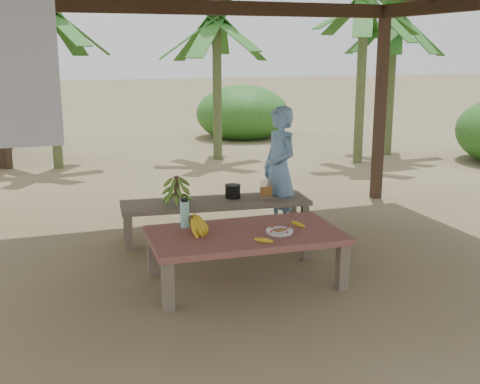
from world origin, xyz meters
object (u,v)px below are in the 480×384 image
object	(u,v)px
work_table	(245,239)
cooking_pot	(233,192)
ripe_banana_bunch	(191,224)
woman	(280,169)
bench	(216,205)
water_flask	(185,213)
plate	(280,231)

from	to	relation	value
work_table	cooking_pot	size ratio (longest dim) A/B	10.17
ripe_banana_bunch	woman	bearing A→B (deg)	42.89
bench	woman	world-z (taller)	woman
cooking_pot	ripe_banana_bunch	bearing A→B (deg)	-122.21
ripe_banana_bunch	woman	xyz separation A→B (m)	(1.46, 1.36, 0.17)
work_table	water_flask	bearing A→B (deg)	147.32
work_table	bench	bearing A→B (deg)	86.66
ripe_banana_bunch	work_table	bearing A→B (deg)	-14.16
ripe_banana_bunch	water_flask	xyz separation A→B (m)	(-0.00, 0.22, 0.04)
work_table	woman	bearing A→B (deg)	59.14
cooking_pot	work_table	bearing A→B (deg)	-103.98
cooking_pot	woman	bearing A→B (deg)	-2.37
plate	cooking_pot	size ratio (longest dim) A/B	1.41
woman	bench	bearing A→B (deg)	-95.56
work_table	plate	xyz separation A→B (m)	(0.29, -0.14, 0.08)
plate	work_table	bearing A→B (deg)	154.61
bench	work_table	bearing A→B (deg)	-90.07
bench	cooking_pot	bearing A→B (deg)	22.71
work_table	ripe_banana_bunch	distance (m)	0.54
work_table	ripe_banana_bunch	bearing A→B (deg)	168.07
water_flask	plate	bearing A→B (deg)	-31.60
plate	water_flask	world-z (taller)	water_flask
bench	plate	xyz separation A→B (m)	(0.15, -1.57, 0.12)
water_flask	work_table	bearing A→B (deg)	-34.92
work_table	bench	xyz separation A→B (m)	(0.14, 1.43, -0.04)
work_table	cooking_pot	bearing A→B (deg)	78.25
ripe_banana_bunch	cooking_pot	xyz separation A→B (m)	(0.87, 1.38, -0.07)
cooking_pot	woman	size ratio (longest dim) A/B	0.12
water_flask	cooking_pot	world-z (taller)	water_flask
woman	cooking_pot	bearing A→B (deg)	-101.29
plate	cooking_pot	distance (m)	1.65
plate	woman	bearing A→B (deg)	67.48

